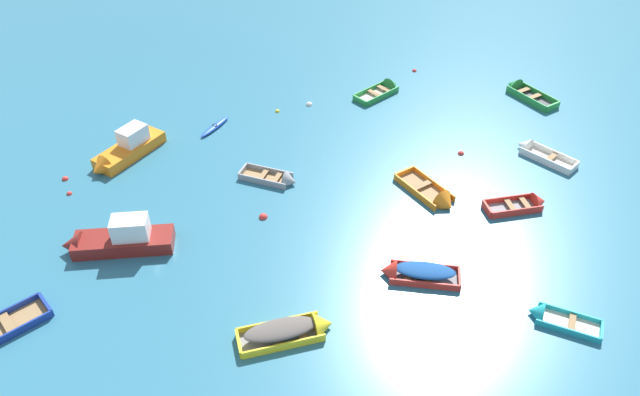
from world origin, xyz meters
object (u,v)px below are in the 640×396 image
(mooring_buoy_trailing, at_px, (277,112))
(mooring_buoy_between_boats_right, at_px, (461,154))
(mooring_buoy_near_foreground, at_px, (414,71))
(mooring_buoy_far_field, at_px, (65,179))
(mooring_buoy_midfield, at_px, (263,217))
(rowboat_yellow_far_left, at_px, (296,329))
(mooring_buoy_between_boats_left, at_px, (309,105))
(rowboat_red_near_right, at_px, (527,204))
(mooring_buoy_central, at_px, (70,194))
(rowboat_orange_distant_center, at_px, (437,198))
(rowboat_grey_midfield_left, at_px, (280,179))
(rowboat_turquoise_midfield_right, at_px, (549,316))
(motor_launch_orange_near_camera, at_px, (125,150))
(rowboat_white_foreground_center, at_px, (534,151))
(motor_launch_maroon_cluster_inner, at_px, (116,239))
(rowboat_green_near_left, at_px, (386,89))
(kayak_blue_outer_right, at_px, (215,127))
(rowboat_green_back_row_center, at_px, (521,91))
(rowboat_red_center, at_px, (411,272))

(mooring_buoy_trailing, relative_size, mooring_buoy_between_boats_right, 0.85)
(mooring_buoy_near_foreground, relative_size, mooring_buoy_far_field, 0.89)
(mooring_buoy_trailing, height_order, mooring_buoy_midfield, mooring_buoy_midfield)
(rowboat_yellow_far_left, height_order, mooring_buoy_between_boats_left, rowboat_yellow_far_left)
(rowboat_red_near_right, bearing_deg, mooring_buoy_near_foreground, 93.43)
(mooring_buoy_central, bearing_deg, mooring_buoy_between_boats_left, 25.83)
(rowboat_red_near_right, xyz_separation_m, mooring_buoy_between_boats_right, (-1.60, 5.43, -0.19))
(mooring_buoy_between_boats_right, relative_size, mooring_buoy_midfield, 0.81)
(mooring_buoy_near_foreground, height_order, mooring_buoy_midfield, mooring_buoy_midfield)
(rowboat_orange_distant_center, relative_size, rowboat_grey_midfield_left, 1.22)
(mooring_buoy_trailing, bearing_deg, rowboat_turquoise_midfield_right, -64.88)
(motor_launch_orange_near_camera, height_order, mooring_buoy_trailing, motor_launch_orange_near_camera)
(mooring_buoy_trailing, bearing_deg, mooring_buoy_between_boats_right, -34.51)
(rowboat_orange_distant_center, height_order, rowboat_white_foreground_center, rowboat_orange_distant_center)
(motor_launch_maroon_cluster_inner, height_order, rowboat_red_near_right, motor_launch_maroon_cluster_inner)
(mooring_buoy_between_boats_right, bearing_deg, rowboat_green_near_left, 105.50)
(rowboat_white_foreground_center, xyz_separation_m, mooring_buoy_between_boats_left, (-12.34, 8.34, -0.19))
(mooring_buoy_trailing, xyz_separation_m, mooring_buoy_between_boats_right, (10.25, -7.05, 0.00))
(mooring_buoy_midfield, bearing_deg, mooring_buoy_between_boats_right, 16.27)
(mooring_buoy_between_boats_right, bearing_deg, rowboat_yellow_far_left, -136.01)
(mooring_buoy_between_boats_right, bearing_deg, kayak_blue_outer_right, 158.45)
(mooring_buoy_between_boats_right, distance_m, mooring_buoy_between_boats_left, 10.98)
(mooring_buoy_near_foreground, height_order, mooring_buoy_between_boats_left, mooring_buoy_between_boats_left)
(motor_launch_maroon_cluster_inner, bearing_deg, mooring_buoy_far_field, 117.85)
(mooring_buoy_central, xyz_separation_m, mooring_buoy_midfield, (10.32, -4.00, 0.00))
(mooring_buoy_near_foreground, bearing_deg, rowboat_red_near_right, -86.57)
(rowboat_orange_distant_center, relative_size, mooring_buoy_midfield, 9.12)
(rowboat_green_near_left, relative_size, rowboat_white_foreground_center, 1.04)
(mooring_buoy_between_boats_right, bearing_deg, mooring_buoy_central, 179.05)
(rowboat_green_near_left, bearing_deg, rowboat_yellow_far_left, -115.70)
(rowboat_yellow_far_left, distance_m, rowboat_green_back_row_center, 25.94)
(mooring_buoy_between_boats_left, bearing_deg, rowboat_green_back_row_center, -4.69)
(mooring_buoy_between_boats_left, bearing_deg, mooring_buoy_midfield, -111.69)
(rowboat_orange_distant_center, height_order, rowboat_green_near_left, rowboat_orange_distant_center)
(rowboat_white_foreground_center, bearing_deg, mooring_buoy_between_boats_left, 145.94)
(rowboat_red_near_right, distance_m, mooring_buoy_trailing, 17.20)
(rowboat_turquoise_midfield_right, distance_m, mooring_buoy_central, 25.45)
(rowboat_turquoise_midfield_right, height_order, motor_launch_maroon_cluster_inner, motor_launch_maroon_cluster_inner)
(rowboat_red_center, bearing_deg, mooring_buoy_midfield, 138.69)
(rowboat_turquoise_midfield_right, xyz_separation_m, rowboat_green_back_row_center, (7.86, 19.06, 0.07))
(rowboat_white_foreground_center, bearing_deg, motor_launch_maroon_cluster_inner, -171.10)
(motor_launch_maroon_cluster_inner, bearing_deg, mooring_buoy_midfield, 7.56)
(kayak_blue_outer_right, xyz_separation_m, mooring_buoy_between_boats_left, (6.48, 1.80, -0.13))
(rowboat_red_near_right, bearing_deg, motor_launch_maroon_cluster_inner, 177.79)
(motor_launch_maroon_cluster_inner, height_order, rowboat_yellow_far_left, motor_launch_maroon_cluster_inner)
(rowboat_turquoise_midfield_right, relative_size, mooring_buoy_trailing, 9.89)
(rowboat_red_center, relative_size, rowboat_green_back_row_center, 0.93)
(rowboat_grey_midfield_left, height_order, mooring_buoy_central, rowboat_grey_midfield_left)
(motor_launch_orange_near_camera, xyz_separation_m, mooring_buoy_between_boats_left, (11.86, 4.11, -0.54))
(rowboat_red_center, xyz_separation_m, rowboat_grey_midfield_left, (-5.06, 8.48, -0.12))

